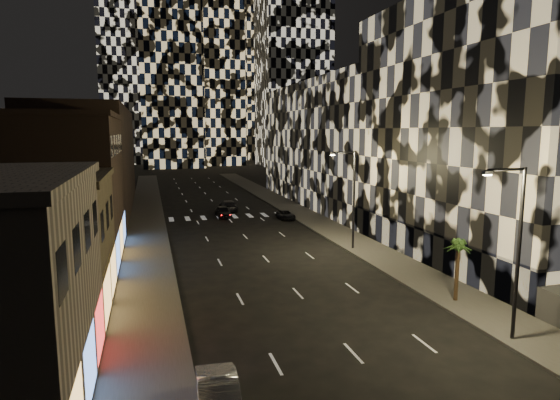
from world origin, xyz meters
TOP-DOWN VIEW (x-y plane):
  - sidewalk_left at (-10.00, 50.00)m, footprint 4.00×120.00m
  - sidewalk_right at (10.00, 50.00)m, footprint 4.00×120.00m
  - curb_left at (-7.90, 50.00)m, footprint 0.20×120.00m
  - curb_right at (7.90, 50.00)m, footprint 0.20×120.00m
  - retail_tan at (-17.00, 21.00)m, footprint 10.00×10.00m
  - retail_brown at (-17.00, 33.50)m, footprint 10.00×15.00m
  - retail_filler_left at (-17.00, 60.00)m, footprint 10.00×40.00m
  - midrise_right at (20.00, 24.50)m, footprint 16.00×25.00m
  - midrise_base at (12.30, 24.50)m, footprint 0.60×25.00m
  - midrise_filler_right at (20.00, 57.00)m, footprint 16.00×40.00m
  - tower_right_mid at (35.00, 135.00)m, footprint 20.00×20.00m
  - tower_center_low at (-2.00, 140.00)m, footprint 18.00×18.00m
  - streetlight_near at (8.35, 10.00)m, footprint 2.55×0.25m
  - streetlight_far at (8.35, 30.00)m, footprint 2.55×0.25m
  - car_silver_parked at (-7.20, 7.53)m, footprint 1.84×4.64m
  - car_dark_midlane at (-0.50, 49.65)m, footprint 1.77×4.27m
  - car_dark_oncoming at (0.94, 54.30)m, footprint 2.24×5.19m
  - car_dark_rightlane at (6.90, 46.40)m, footprint 1.85×3.89m
  - palm_tree at (9.28, 15.68)m, footprint 2.03×2.04m

SIDE VIEW (x-z plane):
  - sidewalk_left at x=-10.00m, z-range 0.00..0.15m
  - sidewalk_right at x=10.00m, z-range 0.00..0.15m
  - curb_left at x=-7.90m, z-range 0.00..0.15m
  - curb_right at x=7.90m, z-range 0.00..0.15m
  - car_dark_rightlane at x=6.90m, z-range 0.00..1.07m
  - car_dark_midlane at x=-0.50m, z-range 0.00..1.45m
  - car_dark_oncoming at x=0.94m, z-range 0.00..1.49m
  - car_silver_parked at x=-7.20m, z-range 0.00..1.50m
  - midrise_base at x=12.30m, z-range 0.00..3.00m
  - palm_tree at x=9.28m, z-range 1.45..5.47m
  - retail_tan at x=-17.00m, z-range 0.00..8.00m
  - streetlight_near at x=8.35m, z-range 0.85..9.85m
  - streetlight_far at x=8.35m, z-range 0.85..9.85m
  - retail_brown at x=-17.00m, z-range 0.00..12.00m
  - retail_filler_left at x=-17.00m, z-range 0.00..14.00m
  - midrise_filler_right at x=20.00m, z-range 0.00..18.00m
  - midrise_right at x=20.00m, z-range 0.00..22.00m
  - tower_center_low at x=-2.00m, z-range 0.00..95.00m
  - tower_right_mid at x=35.00m, z-range 0.00..100.00m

